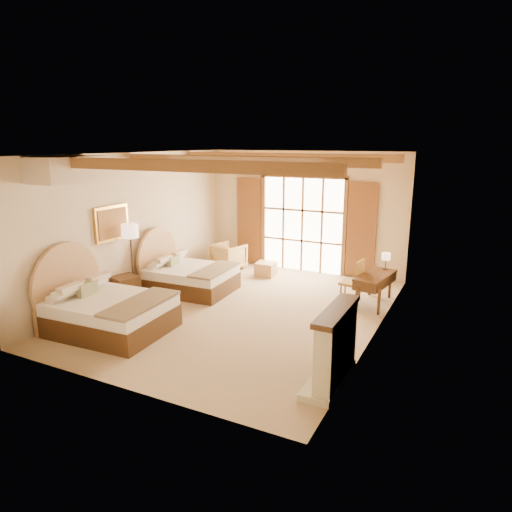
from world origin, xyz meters
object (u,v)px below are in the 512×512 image
Objects in this scene: armchair at (228,256)px; nightstand at (126,290)px; bed_near at (103,308)px; bed_far at (185,274)px; desk at (375,288)px.

nightstand is at bearing 93.31° from armchair.
armchair is (0.64, 3.36, 0.06)m from nightstand.
bed_near is 2.62m from bed_far.
bed_far is 1.48m from nightstand.
bed_near is 4.66m from armchair.
bed_near reaches higher than desk.
desk is at bearing 37.83° from bed_near.
bed_near is at bearing -93.19° from bed_far.
armchair is at bearing 87.07° from bed_near.
bed_near is at bearing -130.14° from desk.
nightstand is 0.76× the size of armchair.
bed_far is at bearing 86.94° from bed_near.
armchair reaches higher than desk.
bed_far reaches higher than armchair.
bed_near is 1.45m from nightstand.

